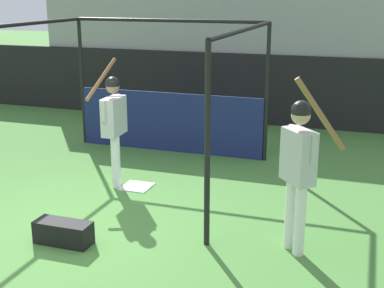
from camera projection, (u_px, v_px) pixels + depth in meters
The scene contains 8 objects.
ground_plane at pixel (61, 235), 6.69m from camera, with size 60.00×60.00×0.00m, color #477F38.
outfield_wall at pixel (212, 87), 12.43m from camera, with size 24.00×0.12×1.58m.
bleacher_section at pixel (231, 44), 13.71m from camera, with size 8.70×3.20×3.26m.
batting_cage at pixel (156, 101), 9.34m from camera, with size 3.73×3.59×2.47m.
home_plate at pixel (137, 186), 8.34m from camera, with size 0.44×0.44×0.02m.
player_batter at pixel (114, 120), 8.17m from camera, with size 0.56×0.98×1.91m.
player_waiting at pixel (299, 162), 5.99m from camera, with size 0.74×0.64×2.11m.
equipment_bag at pixel (63, 232), 6.45m from camera, with size 0.70×0.28×0.28m.
Camera 1 is at (3.53, -5.26, 2.95)m, focal length 50.00 mm.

